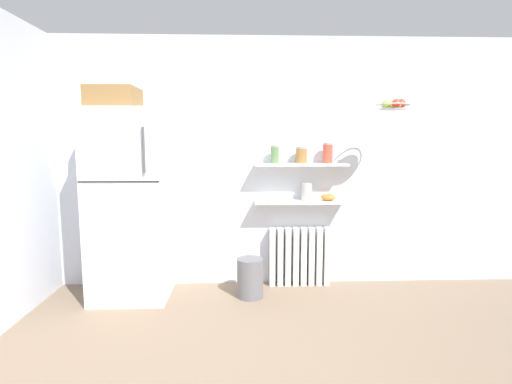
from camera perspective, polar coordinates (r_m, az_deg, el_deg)
The scene contains 13 objects.
ground_plane at distance 3.15m, azimuth 3.44°, elevation -22.05°, with size 7.04×7.04×0.00m, color #7A6651.
back_wall at distance 4.29m, azimuth 1.60°, elevation 4.10°, with size 7.04×0.10×2.60m, color silver.
refrigerator at distance 4.09m, azimuth -17.51°, elevation -1.14°, with size 0.73×0.69×2.04m.
radiator at distance 4.37m, azimuth 6.18°, elevation -9.07°, with size 0.64×0.12×0.62m.
wall_shelf_lower at distance 4.21m, azimuth 6.35°, elevation -1.39°, with size 0.96×0.22×0.03m, color white.
wall_shelf_upper at distance 4.17m, azimuth 6.43°, elevation 3.89°, with size 0.96×0.22×0.03m, color white.
storage_jar_0 at distance 4.14m, azimuth 2.69°, elevation 5.35°, with size 0.08×0.08×0.19m.
storage_jar_1 at distance 4.17m, azimuth 6.45°, elevation 5.21°, with size 0.12×0.12×0.17m.
storage_jar_2 at distance 4.22m, azimuth 10.14°, elevation 5.45°, with size 0.10×0.10×0.21m.
vase at distance 4.21m, azimuth 7.18°, elevation 0.03°, with size 0.11×0.11×0.19m, color #B2ADA8.
shelf_bowl at distance 4.26m, azimuth 10.23°, elevation -0.73°, with size 0.15×0.15×0.07m, color orange.
trash_bin at distance 4.06m, azimuth -0.85°, elevation -12.07°, with size 0.26×0.26×0.39m, color slate.
hanging_fruit_basket at distance 4.03m, azimuth 19.01°, elevation 11.59°, with size 0.31×0.31×0.10m.
Camera 1 is at (-0.27, -2.23, 1.55)m, focal length 28.20 mm.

